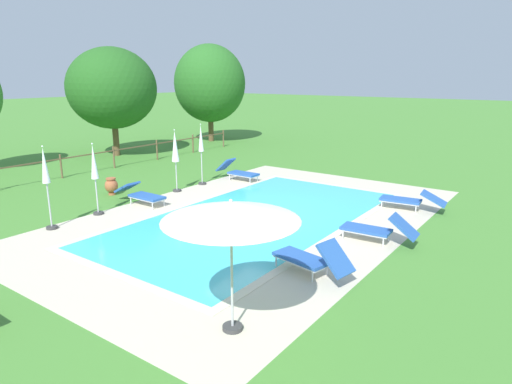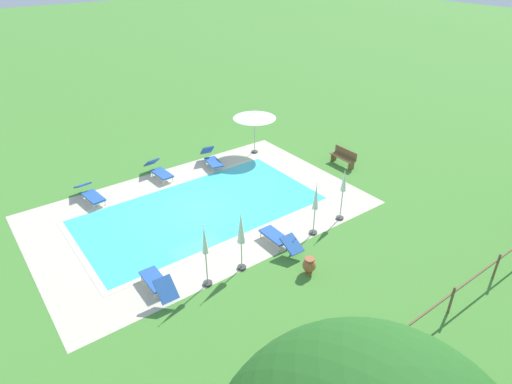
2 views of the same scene
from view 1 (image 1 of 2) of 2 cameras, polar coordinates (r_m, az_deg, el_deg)
The scene contains 18 objects.
ground_plane at distance 14.21m, azimuth 0.06°, elevation -3.19°, with size 160.00×160.00×0.00m, color #478433.
pool_deck_paving at distance 14.21m, azimuth 0.06°, elevation -3.18°, with size 14.04×8.98×0.01m, color beige.
swimming_pool_water at distance 14.21m, azimuth 0.06°, elevation -3.17°, with size 10.32×5.26×0.01m, color #42CCD6.
pool_coping_rim at distance 14.21m, azimuth 0.06°, elevation -3.16°, with size 10.80×5.74×0.01m.
sun_lounger_north_near_steps at distance 16.06m, azimuth -14.36°, elevation -0.25°, with size 0.61×2.07×0.72m.
sun_lounger_north_mid at distance 12.43m, azimuth 15.05°, elevation -4.55°, with size 0.74×2.03×0.84m.
sun_lounger_north_far at distance 15.69m, azimuth 18.92°, elevation -0.94°, with size 0.83×2.13×0.70m.
sun_lounger_north_end at distance 10.19m, azimuth 6.97°, elevation -8.38°, with size 0.97×2.01×0.92m.
sun_lounger_south_near_corner at distance 19.16m, azimuth -2.29°, elevation 2.64°, with size 0.64×1.98×0.88m.
patio_umbrella_open_foreground at distance 7.39m, azimuth -3.20°, elevation -2.52°, with size 2.33×2.33×2.39m.
patio_umbrella_closed_row_west at distance 14.99m, azimuth -19.80°, elevation 2.72°, with size 0.32×0.32×2.31m.
patio_umbrella_closed_row_mid_west at distance 14.03m, azimuth -25.09°, elevation 1.88°, with size 0.32×0.32×2.45m.
patio_umbrella_closed_row_centre at distance 17.25m, azimuth -10.20°, elevation 5.23°, with size 0.32×0.32×2.39m.
patio_umbrella_closed_row_mid_east at distance 18.25m, azimuth -6.97°, elevation 5.82°, with size 0.32×0.32×2.48m.
terracotta_urn_near_fence at distance 17.60m, azimuth -17.86°, elevation 0.77°, with size 0.48×0.48×0.64m.
perimeter_fence at distance 21.14m, azimuth -23.50°, elevation 3.40°, with size 21.97×0.08×1.05m.
tree_far_west at distance 25.99m, azimuth -17.79°, elevation 12.40°, with size 4.75×4.75×5.82m.
tree_west_mid at distance 30.60m, azimuth -5.87°, elevation 13.51°, with size 4.67×4.67×6.33m.
Camera 1 is at (-11.01, -7.88, 4.34)m, focal length 31.57 mm.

